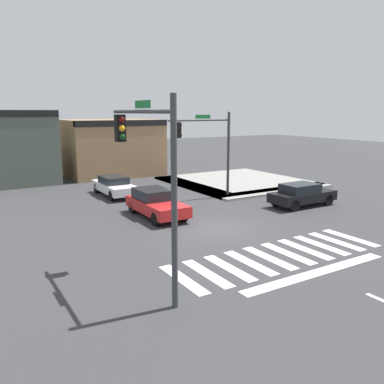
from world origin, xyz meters
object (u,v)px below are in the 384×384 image
(traffic_signal_southwest, at_px, (148,160))
(car_red, at_px, (156,203))
(car_white, at_px, (114,186))
(traffic_signal_northeast, at_px, (207,141))
(car_black, at_px, (302,194))

(traffic_signal_southwest, bearing_deg, car_red, -27.21)
(car_white, bearing_deg, traffic_signal_northeast, 48.42)
(car_red, distance_m, car_black, 9.01)
(traffic_signal_northeast, bearing_deg, car_red, 24.62)
(traffic_signal_northeast, xyz_separation_m, car_black, (3.88, -4.62, -3.12))
(traffic_signal_northeast, height_order, car_white, traffic_signal_northeast)
(traffic_signal_northeast, relative_size, car_black, 1.34)
(car_black, bearing_deg, car_red, 164.44)
(car_black, bearing_deg, traffic_signal_northeast, 130.01)
(traffic_signal_northeast, xyz_separation_m, car_white, (-4.79, 4.25, -3.15))
(car_white, distance_m, car_black, 12.40)
(traffic_signal_northeast, distance_m, car_white, 7.14)
(traffic_signal_southwest, height_order, car_white, traffic_signal_southwest)
(traffic_signal_southwest, height_order, car_red, traffic_signal_southwest)
(traffic_signal_northeast, distance_m, traffic_signal_southwest, 13.54)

